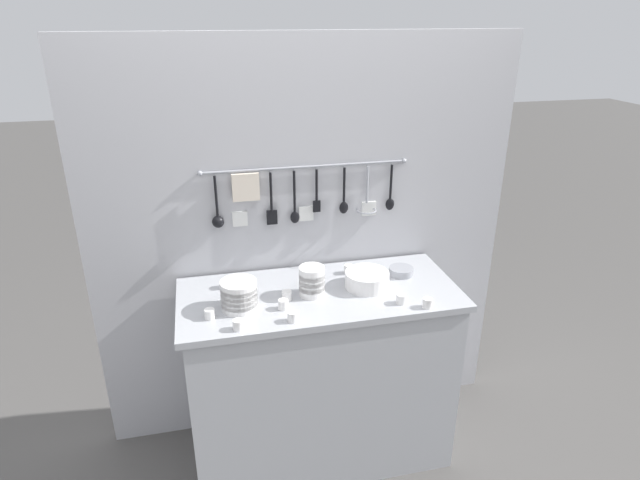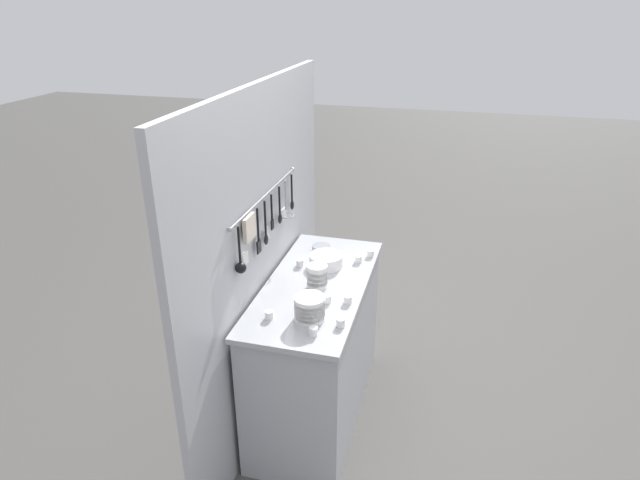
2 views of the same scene
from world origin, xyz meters
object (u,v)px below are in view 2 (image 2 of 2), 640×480
Objects in this scene: cup_mid_row at (358,259)px; cup_centre at (269,315)px; plate_stack at (325,260)px; cup_beside_plates at (300,263)px; bowl_stack_tall_left at (310,308)px; cup_front_left at (341,322)px; cup_back_left at (348,300)px; steel_mixing_bowl at (321,248)px; cup_edge_far at (313,331)px; cup_by_caddy at (315,295)px; cup_front_right at (327,299)px; cup_back_right at (370,253)px; bowl_stack_back_corner at (317,276)px.

cup_mid_row is 1.00× the size of cup_centre.
plate_stack is 0.15m from cup_beside_plates.
bowl_stack_tall_left reaches higher than cup_front_left.
bowl_stack_tall_left is 3.59× the size of cup_back_left.
bowl_stack_tall_left reaches higher than plate_stack.
cup_centre reaches higher than steel_mixing_bowl.
cup_edge_far is at bearing -156.70° from bowl_stack_tall_left.
cup_back_left is at bearing -150.27° from plate_stack.
cup_front_left and cup_beside_plates have the same top height.
steel_mixing_bowl is at bearing 11.65° from cup_by_caddy.
plate_stack is 4.67× the size of cup_by_caddy.
plate_stack is 4.67× the size of cup_front_right.
bowl_stack_tall_left is 0.79m from steel_mixing_bowl.
cup_edge_far is at bearing -170.27° from plate_stack.
cup_beside_plates is (0.58, 0.02, 0.00)m from cup_centre.
cup_mid_row is (-0.10, -0.26, 0.00)m from steel_mixing_bowl.
cup_back_left is at bearing -55.06° from cup_centre.
bowl_stack_tall_left reaches higher than cup_back_left.
cup_by_caddy and cup_centre have the same top height.
bowl_stack_tall_left reaches higher than cup_mid_row.
cup_edge_far is (-0.33, -0.08, 0.00)m from cup_by_caddy.
cup_back_left is 1.00× the size of cup_edge_far.
cup_back_right is (0.78, -0.17, -0.04)m from bowl_stack_tall_left.
plate_stack reaches higher than steel_mixing_bowl.
bowl_stack_back_corner is at bearing -168.08° from steel_mixing_bowl.
cup_by_caddy is 0.08m from cup_front_right.
cup_front_right is at bearing -110.51° from cup_by_caddy.
steel_mixing_bowl is 0.65m from cup_back_left.
cup_mid_row is 1.00× the size of cup_beside_plates.
bowl_stack_tall_left is 0.80m from cup_back_right.
cup_by_caddy and cup_beside_plates have the same top height.
bowl_stack_back_corner is at bearing 10.58° from cup_by_caddy.
cup_back_left is at bearing -121.70° from bowl_stack_back_corner.
steel_mixing_bowl is 2.69× the size of cup_edge_far.
cup_back_right and cup_beside_plates have the same top height.
cup_back_left and cup_edge_far have the same top height.
cup_back_left is 1.00× the size of cup_beside_plates.
cup_mid_row and cup_front_left have the same top height.
cup_mid_row is 0.51m from cup_front_right.
cup_back_left is at bearing -132.83° from cup_beside_plates.
cup_mid_row is (0.68, -0.11, -0.04)m from bowl_stack_tall_left.
cup_by_caddy is at bearing -169.42° from bowl_stack_back_corner.
cup_back_right and cup_front_left have the same top height.
plate_stack is at bearing 4.16° from bowl_stack_back_corner.
cup_beside_plates is (0.22, 0.17, -0.05)m from bowl_stack_back_corner.
cup_back_left is 1.00× the size of cup_front_left.
cup_front_right is (0.18, -0.05, -0.04)m from bowl_stack_tall_left.
cup_back_left is 0.48m from cup_mid_row.
cup_back_left is (-0.12, -0.20, -0.05)m from bowl_stack_back_corner.
steel_mixing_bowl is at bearing -16.22° from cup_beside_plates.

